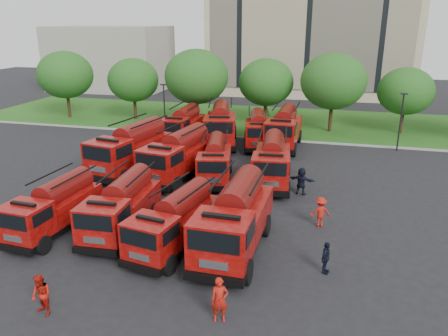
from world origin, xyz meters
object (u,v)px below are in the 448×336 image
object	(u,v)px
fire_truck_11	(284,128)
firefighter_4	(72,211)
fire_truck_0	(54,207)
fire_truck_6	(215,160)
fire_truck_10	(258,130)
firefighter_5	(301,194)
firefighter_0	(220,320)
firefighter_3	(319,226)
fire_truck_4	(131,148)
fire_truck_9	(220,125)
firefighter_2	(325,273)
fire_truck_2	(175,221)
fire_truck_1	(122,206)
fire_truck_3	(235,218)
firefighter_1	(44,314)
fire_truck_7	(272,161)
fire_truck_8	(183,125)
fire_truck_5	(178,155)

from	to	relation	value
fire_truck_11	firefighter_4	bearing A→B (deg)	-121.28
fire_truck_0	fire_truck_6	distance (m)	11.83
fire_truck_10	firefighter_4	world-z (taller)	fire_truck_10
firefighter_5	firefighter_0	bearing A→B (deg)	93.53
firefighter_5	fire_truck_6	bearing A→B (deg)	-0.19
firefighter_3	firefighter_5	world-z (taller)	firefighter_5
fire_truck_4	firefighter_4	world-z (taller)	fire_truck_4
fire_truck_9	firefighter_2	xyz separation A→B (m)	(10.29, -20.06, -1.82)
fire_truck_10	firefighter_0	distance (m)	24.82
fire_truck_2	firefighter_0	size ratio (longest dim) A/B	3.58
fire_truck_10	fire_truck_1	bearing A→B (deg)	-114.02
fire_truck_3	firefighter_1	world-z (taller)	fire_truck_3
fire_truck_11	firefighter_2	distance (m)	21.02
fire_truck_3	fire_truck_6	world-z (taller)	fire_truck_3
fire_truck_7	fire_truck_10	world-z (taller)	fire_truck_7
fire_truck_8	firefighter_5	bearing A→B (deg)	-41.59
fire_truck_6	firefighter_0	size ratio (longest dim) A/B	3.64
fire_truck_11	firefighter_0	size ratio (longest dim) A/B	4.11
fire_truck_1	fire_truck_9	xyz separation A→B (m)	(0.62, 18.55, 0.30)
firefighter_5	fire_truck_9	bearing A→B (deg)	-40.51
fire_truck_7	firefighter_0	bearing A→B (deg)	-94.87
firefighter_2	fire_truck_2	bearing A→B (deg)	102.55
firefighter_2	firefighter_5	bearing A→B (deg)	28.28
fire_truck_6	firefighter_5	distance (m)	6.60
fire_truck_9	firefighter_0	world-z (taller)	fire_truck_9
fire_truck_11	firefighter_0	distance (m)	24.99
fire_truck_1	fire_truck_10	distance (m)	19.10
fire_truck_3	fire_truck_9	world-z (taller)	fire_truck_9
firefighter_2	fire_truck_9	bearing A→B (deg)	43.88
fire_truck_3	firefighter_1	bearing A→B (deg)	-130.89
fire_truck_7	firefighter_0	size ratio (longest dim) A/B	3.94
fire_truck_8	firefighter_2	world-z (taller)	fire_truck_8
fire_truck_4	firefighter_1	bearing A→B (deg)	-66.12
fire_truck_5	firefighter_0	xyz separation A→B (m)	(7.05, -14.84, -1.75)
fire_truck_0	fire_truck_4	distance (m)	10.27
fire_truck_8	fire_truck_4	bearing A→B (deg)	-95.78
fire_truck_7	fire_truck_9	size ratio (longest dim) A/B	0.88
fire_truck_8	fire_truck_9	world-z (taller)	fire_truck_9
fire_truck_5	fire_truck_11	xyz separation A→B (m)	(6.44, 10.08, 0.00)
fire_truck_1	fire_truck_7	world-z (taller)	fire_truck_7
fire_truck_2	fire_truck_3	size ratio (longest dim) A/B	0.87
firefighter_1	fire_truck_1	bearing A→B (deg)	113.53
firefighter_0	firefighter_2	xyz separation A→B (m)	(3.83, 4.45, 0.00)
firefighter_5	firefighter_2	bearing A→B (deg)	113.01
fire_truck_2	fire_truck_9	bearing A→B (deg)	108.30
fire_truck_0	fire_truck_10	xyz separation A→B (m)	(7.74, 19.52, 0.08)
fire_truck_0	firefighter_2	world-z (taller)	fire_truck_0
fire_truck_8	firefighter_3	distance (m)	20.38
fire_truck_8	fire_truck_5	bearing A→B (deg)	-72.40
firefighter_0	firefighter_4	world-z (taller)	firefighter_0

